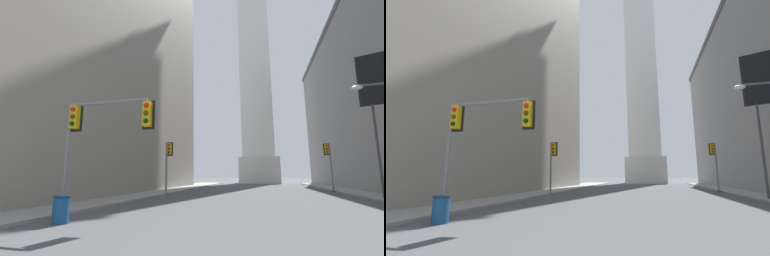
{
  "view_description": "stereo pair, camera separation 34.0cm",
  "coord_description": "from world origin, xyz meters",
  "views": [
    {
      "loc": [
        0.39,
        -1.0,
        1.8
      ],
      "look_at": [
        -11.34,
        43.05,
        10.21
      ],
      "focal_mm": 24.0,
      "sensor_mm": 36.0,
      "label": 1
    },
    {
      "loc": [
        0.72,
        -0.92,
        1.8
      ],
      "look_at": [
        -11.34,
        43.05,
        10.21
      ],
      "focal_mm": 24.0,
      "sensor_mm": 36.0,
      "label": 2
    }
  ],
  "objects": [
    {
      "name": "sidewalk_left",
      "position": [
        -10.7,
        21.93,
        0.07
      ],
      "size": [
        5.0,
        73.1,
        0.15
      ],
      "primitive_type": "cube",
      "color": "gray",
      "rests_on": "ground_plane"
    },
    {
      "name": "obelisk",
      "position": [
        0.0,
        60.91,
        30.92
      ],
      "size": [
        8.82,
        8.82,
        64.66
      ],
      "color": "silver",
      "rests_on": "ground_plane"
    },
    {
      "name": "building_left",
      "position": [
        -21.3,
        24.56,
        18.94
      ],
      "size": [
        20.32,
        39.01,
        37.86
      ],
      "color": "gray",
      "rests_on": "ground_plane"
    },
    {
      "name": "traffic_light_near_left",
      "position": [
        -6.86,
        9.06,
        3.96
      ],
      "size": [
        4.5,
        0.52,
        5.21
      ],
      "color": "slate",
      "rests_on": "ground_plane"
    },
    {
      "name": "trash_bin",
      "position": [
        -7.03,
        7.52,
        0.52
      ],
      "size": [
        0.63,
        0.63,
        1.03
      ],
      "color": "navy",
      "rests_on": "ground_plane"
    },
    {
      "name": "traffic_light_mid_right",
      "position": [
        7.78,
        30.73,
        3.56
      ],
      "size": [
        0.77,
        0.51,
        5.39
      ],
      "color": "slate",
      "rests_on": "ground_plane"
    },
    {
      "name": "traffic_light_mid_left",
      "position": [
        -8.22,
        22.33,
        3.31
      ],
      "size": [
        0.79,
        0.52,
        5.01
      ],
      "color": "slate",
      "rests_on": "ground_plane"
    }
  ]
}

